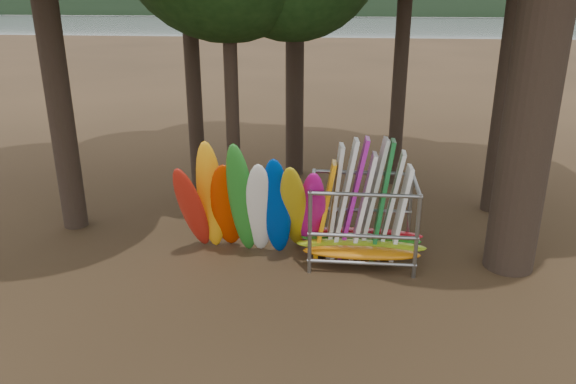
{
  "coord_description": "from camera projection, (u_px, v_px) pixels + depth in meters",
  "views": [
    {
      "loc": [
        1.1,
        -11.06,
        6.07
      ],
      "look_at": [
        -0.14,
        1.5,
        1.4
      ],
      "focal_mm": 35.0,
      "sensor_mm": 36.0,
      "label": 1
    }
  ],
  "objects": [
    {
      "name": "storage_rack",
      "position": [
        362.0,
        222.0,
        12.9
      ],
      "size": [
        3.0,
        1.56,
        2.89
      ],
      "color": "gray",
      "rests_on": "ground"
    },
    {
      "name": "ground",
      "position": [
        288.0,
        274.0,
        12.53
      ],
      "size": [
        120.0,
        120.0,
        0.0
      ],
      "primitive_type": "plane",
      "color": "#47331E",
      "rests_on": "ground"
    },
    {
      "name": "kayak_row",
      "position": [
        252.0,
        206.0,
        12.78
      ],
      "size": [
        3.49,
        2.06,
        3.17
      ],
      "color": "red",
      "rests_on": "ground"
    },
    {
      "name": "far_shore",
      "position": [
        341.0,
        6.0,
        114.49
      ],
      "size": [
        160.0,
        4.0,
        4.0
      ],
      "primitive_type": "cube",
      "color": "black",
      "rests_on": "ground"
    },
    {
      "name": "lake",
      "position": [
        336.0,
        38.0,
        68.52
      ],
      "size": [
        160.0,
        160.0,
        0.0
      ],
      "primitive_type": "plane",
      "color": "gray",
      "rests_on": "ground"
    }
  ]
}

